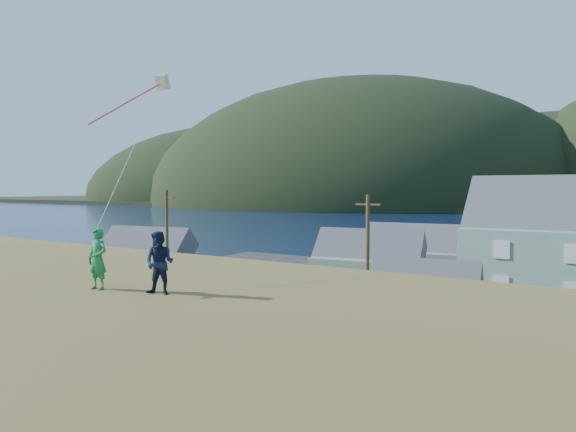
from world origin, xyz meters
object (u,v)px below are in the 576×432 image
object	(u,v)px
shed_white	(423,298)
shed_palegreen_far	(417,256)
wharf	(458,260)
kite_flyer_navy	(160,263)
shed_teal	(144,261)
kite_flyer_green	(98,259)
shed_palegreen_near	(368,265)

from	to	relation	value
shed_white	shed_palegreen_far	distance (m)	18.38
wharf	shed_palegreen_far	distance (m)	16.19
wharf	kite_flyer_navy	world-z (taller)	kite_flyer_navy
wharf	shed_teal	size ratio (longest dim) A/B	2.58
kite_flyer_green	shed_palegreen_far	bearing A→B (deg)	91.42
kite_flyer_green	shed_palegreen_near	bearing A→B (deg)	96.33
shed_teal	kite_flyer_navy	bearing A→B (deg)	-50.66
shed_palegreen_near	kite_flyer_navy	bearing A→B (deg)	-83.13
wharf	shed_palegreen_near	world-z (taller)	shed_palegreen_near
shed_teal	kite_flyer_navy	size ratio (longest dim) A/B	6.55
wharf	shed_white	distance (m)	33.90
shed_palegreen_near	shed_white	xyz separation A→B (m)	(8.10, -9.50, -0.43)
shed_palegreen_near	kite_flyer_green	size ratio (longest dim) A/B	6.81
shed_teal	shed_palegreen_far	bearing A→B (deg)	29.75
shed_palegreen_near	shed_palegreen_far	size ratio (longest dim) A/B	0.93
shed_palegreen_near	shed_palegreen_far	world-z (taller)	shed_palegreen_far
shed_white	kite_flyer_navy	xyz separation A→B (m)	(1.31, -25.28, 5.69)
shed_teal	shed_white	size ratio (longest dim) A/B	1.28
shed_palegreen_far	kite_flyer_green	distance (m)	43.70
shed_teal	shed_palegreen_far	size ratio (longest dim) A/B	0.88
shed_white	shed_palegreen_far	world-z (taller)	shed_palegreen_far
shed_teal	kite_flyer_green	xyz separation A→B (m)	(26.88, -25.82, 5.27)
shed_white	kite_flyer_green	bearing A→B (deg)	-97.49
shed_palegreen_far	kite_flyer_navy	world-z (taller)	kite_flyer_navy
shed_palegreen_near	kite_flyer_navy	distance (m)	36.41
shed_teal	shed_palegreen_near	size ratio (longest dim) A/B	0.95
shed_teal	kite_flyer_navy	world-z (taller)	kite_flyer_navy
shed_white	kite_flyer_green	size ratio (longest dim) A/B	5.04
wharf	kite_flyer_navy	xyz separation A→B (m)	(7.01, -58.65, 7.52)
wharf	shed_teal	world-z (taller)	shed_teal
shed_palegreen_near	kite_flyer_navy	xyz separation A→B (m)	(9.41, -34.78, 5.26)
shed_teal	shed_palegreen_far	world-z (taller)	shed_palegreen_far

